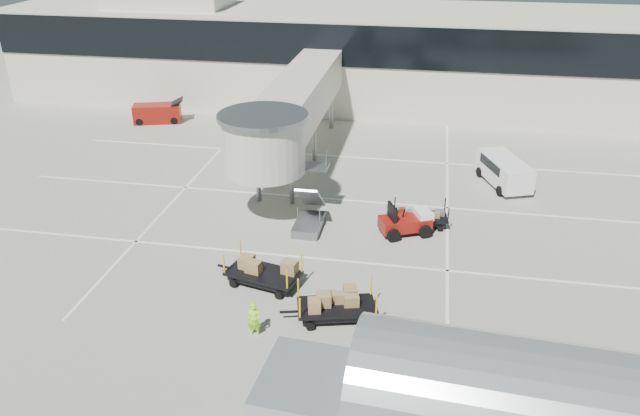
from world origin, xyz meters
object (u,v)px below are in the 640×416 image
at_px(box_cart_far, 262,273).
at_px(belt_loader, 158,113).
at_px(suitcase_cart, 421,217).
at_px(baggage_tug, 406,222).
at_px(minivan, 503,169).
at_px(box_cart_near, 335,307).
at_px(ground_worker, 254,320).

xyz_separation_m(box_cart_far, belt_loader, (-14.53, 21.62, 0.15)).
bearing_deg(suitcase_cart, baggage_tug, -134.58).
height_order(baggage_tug, belt_loader, belt_loader).
bearing_deg(minivan, belt_loader, 142.58).
relative_size(box_cart_near, ground_worker, 2.67).
xyz_separation_m(box_cart_far, ground_worker, (0.68, -3.75, 0.19)).
bearing_deg(box_cart_far, belt_loader, 137.22).
distance_m(box_cart_near, ground_worker, 3.50).
bearing_deg(baggage_tug, box_cart_far, -159.29).
distance_m(box_cart_near, minivan, 17.82).
bearing_deg(ground_worker, box_cart_far, 98.27).
relative_size(box_cart_near, box_cart_far, 0.98).
bearing_deg(box_cart_near, suitcase_cart, 56.15).
relative_size(box_cart_near, minivan, 0.85).
height_order(suitcase_cart, ground_worker, ground_worker).
distance_m(box_cart_near, belt_loader, 29.91).
xyz_separation_m(suitcase_cart, box_cart_near, (-3.24, -9.25, 0.11)).
xyz_separation_m(baggage_tug, minivan, (5.55, 7.62, 0.38)).
height_order(baggage_tug, box_cart_far, baggage_tug).
distance_m(box_cart_far, belt_loader, 26.05).
relative_size(baggage_tug, box_cart_near, 0.73).
height_order(suitcase_cart, box_cart_far, box_cart_far).
height_order(suitcase_cart, box_cart_near, box_cart_near).
relative_size(baggage_tug, belt_loader, 0.71).
bearing_deg(belt_loader, box_cart_near, -69.49).
bearing_deg(ground_worker, baggage_tug, 58.79).
relative_size(suitcase_cart, ground_worker, 2.34).
height_order(baggage_tug, minivan, baggage_tug).
bearing_deg(belt_loader, suitcase_cart, -51.00).
height_order(box_cart_near, minivan, minivan).
bearing_deg(baggage_tug, suitcase_cart, 29.18).
xyz_separation_m(suitcase_cart, belt_loader, (-21.50, 14.43, 0.22)).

